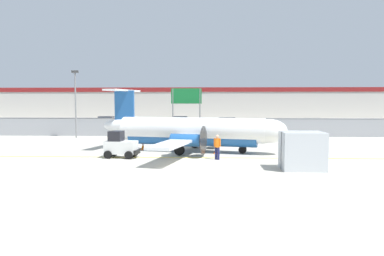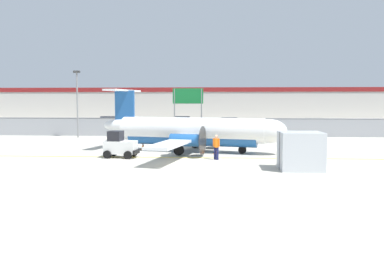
# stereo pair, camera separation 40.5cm
# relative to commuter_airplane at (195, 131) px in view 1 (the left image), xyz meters

# --- Properties ---
(ground_plane) EXTENTS (140.00, 140.00, 0.01)m
(ground_plane) POSITION_rel_commuter_airplane_xyz_m (0.47, -3.08, -1.60)
(ground_plane) COLOR #B7B2A3
(perimeter_fence) EXTENTS (98.00, 0.10, 2.10)m
(perimeter_fence) POSITION_rel_commuter_airplane_xyz_m (0.47, 12.92, -0.49)
(perimeter_fence) COLOR gray
(perimeter_fence) RESTS_ON ground
(parking_lot_strip) EXTENTS (98.00, 17.00, 0.12)m
(parking_lot_strip) POSITION_rel_commuter_airplane_xyz_m (0.47, 24.42, -1.54)
(parking_lot_strip) COLOR #38383A
(parking_lot_strip) RESTS_ON ground
(background_building) EXTENTS (91.00, 8.10, 6.50)m
(background_building) POSITION_rel_commuter_airplane_xyz_m (0.47, 42.91, 1.66)
(background_building) COLOR beige
(background_building) RESTS_ON ground
(commuter_airplane) EXTENTS (14.91, 15.96, 4.92)m
(commuter_airplane) POSITION_rel_commuter_airplane_xyz_m (0.00, 0.00, 0.00)
(commuter_airplane) COLOR white
(commuter_airplane) RESTS_ON ground
(baggage_tug) EXTENTS (2.44, 1.61, 1.88)m
(baggage_tug) POSITION_rel_commuter_airplane_xyz_m (-5.11, -3.31, -0.75)
(baggage_tug) COLOR silver
(baggage_tug) RESTS_ON ground
(ground_crew_worker) EXTENTS (0.50, 0.47, 1.70)m
(ground_crew_worker) POSITION_rel_commuter_airplane_xyz_m (1.68, -3.90, -0.65)
(ground_crew_worker) COLOR #191E4C
(ground_crew_worker) RESTS_ON ground
(cargo_container) EXTENTS (2.44, 2.00, 2.20)m
(cargo_container) POSITION_rel_commuter_airplane_xyz_m (6.52, -7.39, -0.50)
(cargo_container) COLOR #B7BCC1
(cargo_container) RESTS_ON ground
(traffic_cone_near_left) EXTENTS (0.36, 0.36, 0.64)m
(traffic_cone_near_left) POSITION_rel_commuter_airplane_xyz_m (1.65, -1.02, -1.29)
(traffic_cone_near_left) COLOR orange
(traffic_cone_near_left) RESTS_ON ground
(traffic_cone_near_right) EXTENTS (0.36, 0.36, 0.64)m
(traffic_cone_near_right) POSITION_rel_commuter_airplane_xyz_m (6.06, -4.47, -1.29)
(traffic_cone_near_right) COLOR orange
(traffic_cone_near_right) RESTS_ON ground
(traffic_cone_far_left) EXTENTS (0.36, 0.36, 0.64)m
(traffic_cone_far_left) POSITION_rel_commuter_airplane_xyz_m (-4.29, 0.99, -1.29)
(traffic_cone_far_left) COLOR orange
(traffic_cone_far_left) RESTS_ON ground
(parked_car_0) EXTENTS (4.24, 2.09, 1.58)m
(parked_car_0) POSITION_rel_commuter_airplane_xyz_m (-14.41, 26.98, -0.71)
(parked_car_0) COLOR red
(parked_car_0) RESTS_ON parking_lot_strip
(parked_car_1) EXTENTS (4.36, 2.37, 1.58)m
(parked_car_1) POSITION_rel_commuter_airplane_xyz_m (-9.18, 20.05, -0.71)
(parked_car_1) COLOR #B28C19
(parked_car_1) RESTS_ON parking_lot_strip
(parked_car_2) EXTENTS (4.39, 2.43, 1.58)m
(parked_car_2) POSITION_rel_commuter_airplane_xyz_m (-3.45, 27.92, -0.71)
(parked_car_2) COLOR #B28C19
(parked_car_2) RESTS_ON parking_lot_strip
(parked_car_3) EXTENTS (4.25, 2.10, 1.58)m
(parked_car_3) POSITION_rel_commuter_airplane_xyz_m (3.80, 24.04, -0.71)
(parked_car_3) COLOR silver
(parked_car_3) RESTS_ON parking_lot_strip
(parked_car_4) EXTENTS (4.27, 2.14, 1.58)m
(parked_car_4) POSITION_rel_commuter_airplane_xyz_m (10.15, 19.40, -0.71)
(parked_car_4) COLOR navy
(parked_car_4) RESTS_ON parking_lot_strip
(parked_car_5) EXTENTS (4.39, 2.44, 1.58)m
(parked_car_5) POSITION_rel_commuter_airplane_xyz_m (15.35, 21.97, -0.71)
(parked_car_5) COLOR red
(parked_car_5) RESTS_ON parking_lot_strip
(apron_light_pole) EXTENTS (0.70, 0.30, 7.27)m
(apron_light_pole) POSITION_rel_commuter_airplane_xyz_m (-13.30, 10.69, 2.70)
(apron_light_pole) COLOR slate
(apron_light_pole) RESTS_ON ground
(highway_sign) EXTENTS (3.60, 0.14, 5.50)m
(highway_sign) POSITION_rel_commuter_airplane_xyz_m (-1.55, 14.95, 2.54)
(highway_sign) COLOR slate
(highway_sign) RESTS_ON ground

